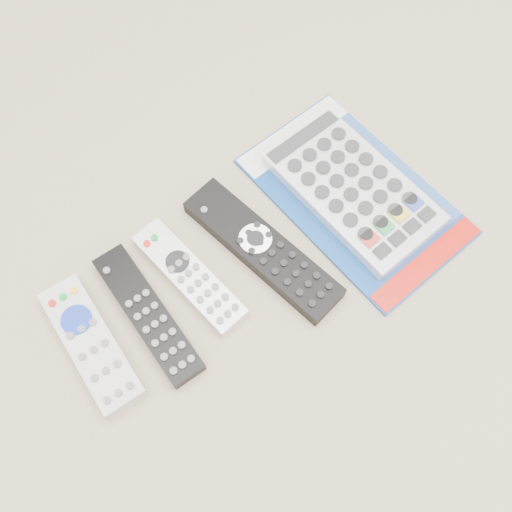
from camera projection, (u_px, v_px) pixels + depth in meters
remote_small_grey at (92, 344)px, 0.67m from camera, size 0.06×0.18×0.03m
remote_slim_black at (148, 315)px, 0.69m from camera, size 0.05×0.19×0.02m
remote_silver_dvd at (190, 276)px, 0.71m from camera, size 0.06×0.18×0.02m
remote_large_black at (263, 249)px, 0.72m from camera, size 0.08×0.24×0.03m
jumbo_remote_packaged at (354, 188)px, 0.75m from camera, size 0.18×0.30×0.04m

